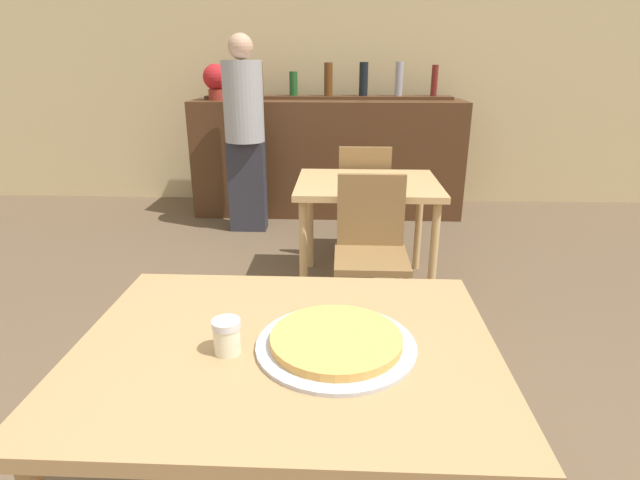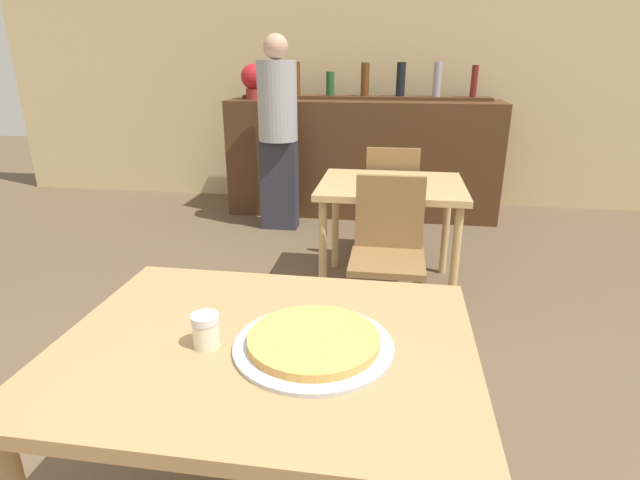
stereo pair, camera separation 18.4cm
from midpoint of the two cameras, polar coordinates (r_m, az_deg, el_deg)
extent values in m
cube|color=#D1B784|center=(5.41, 6.52, 19.07)|extent=(8.00, 0.05, 2.80)
cube|color=#A87F51|center=(1.41, -2.46, -12.21)|extent=(1.14, 0.88, 0.04)
cylinder|color=#A87F51|center=(2.05, -14.71, -13.96)|extent=(0.05, 0.05, 0.71)
cylinder|color=#A87F51|center=(1.93, 15.75, -16.48)|extent=(0.05, 0.05, 0.71)
cube|color=tan|center=(3.24, 9.80, 6.07)|extent=(0.91, 0.76, 0.04)
cylinder|color=tan|center=(3.06, 2.03, -1.69)|extent=(0.05, 0.05, 0.70)
cylinder|color=tan|center=(3.08, 16.83, -2.44)|extent=(0.05, 0.05, 0.70)
cylinder|color=tan|center=(3.66, 3.21, 1.98)|extent=(0.05, 0.05, 0.70)
cylinder|color=tan|center=(3.68, 15.59, 1.33)|extent=(0.05, 0.05, 0.70)
cube|color=#4C2D19|center=(4.99, 5.87, 9.25)|extent=(2.60, 0.56, 1.11)
cube|color=#4C2D19|center=(5.06, 6.20, 15.88)|extent=(2.39, 0.24, 0.03)
cylinder|color=#9999A3|center=(5.20, -5.55, 17.64)|extent=(0.09, 0.09, 0.26)
cylinder|color=#5B3314|center=(5.13, -1.70, 17.96)|extent=(0.09, 0.09, 0.31)
cylinder|color=#1E5123|center=(5.08, 2.25, 17.43)|extent=(0.08, 0.08, 0.22)
cylinder|color=#5B3314|center=(5.05, 6.27, 17.78)|extent=(0.08, 0.08, 0.31)
cylinder|color=black|center=(5.05, 10.31, 17.61)|extent=(0.09, 0.09, 0.31)
cylinder|color=#9999A3|center=(5.06, 14.32, 17.36)|extent=(0.07, 0.07, 0.31)
cylinder|color=maroon|center=(5.11, 18.25, 16.86)|extent=(0.06, 0.06, 0.29)
cube|color=olive|center=(2.72, 9.60, -2.48)|extent=(0.40, 0.40, 0.04)
cube|color=olive|center=(2.82, 9.84, 3.14)|extent=(0.38, 0.04, 0.41)
cylinder|color=olive|center=(2.67, 5.65, -8.35)|extent=(0.03, 0.03, 0.43)
cylinder|color=olive|center=(2.68, 13.00, -8.70)|extent=(0.03, 0.03, 0.43)
cylinder|color=olive|center=(2.97, 6.03, -5.25)|extent=(0.03, 0.03, 0.43)
cylinder|color=olive|center=(2.98, 12.60, -5.58)|extent=(0.03, 0.03, 0.43)
cube|color=olive|center=(3.92, 9.48, 4.53)|extent=(0.40, 0.40, 0.04)
cube|color=olive|center=(3.69, 9.70, 7.14)|extent=(0.38, 0.04, 0.41)
cylinder|color=olive|center=(4.15, 11.63, 1.90)|extent=(0.03, 0.03, 0.43)
cylinder|color=olive|center=(4.15, 6.94, 2.14)|extent=(0.03, 0.03, 0.43)
cylinder|color=olive|center=(3.83, 11.84, 0.33)|extent=(0.03, 0.03, 0.43)
cylinder|color=olive|center=(3.82, 6.75, 0.59)|extent=(0.03, 0.03, 0.43)
cylinder|color=#B7B7BC|center=(1.36, 3.19, -12.05)|extent=(0.43, 0.43, 0.01)
cylinder|color=gold|center=(1.35, 3.21, -11.41)|extent=(0.35, 0.35, 0.02)
cylinder|color=beige|center=(1.37, -9.11, -10.67)|extent=(0.07, 0.07, 0.07)
cylinder|color=silver|center=(1.35, -9.22, -8.94)|extent=(0.07, 0.07, 0.02)
cube|color=#2D2D38|center=(4.55, -3.48, 6.28)|extent=(0.32, 0.18, 0.80)
cylinder|color=#9E9EA3|center=(4.44, -3.69, 15.55)|extent=(0.34, 0.34, 0.67)
sphere|color=tan|center=(4.42, -3.82, 21.21)|extent=(0.21, 0.21, 0.21)
cylinder|color=maroon|center=(5.03, -6.43, 16.25)|extent=(0.16, 0.16, 0.10)
sphere|color=red|center=(5.02, -6.51, 18.05)|extent=(0.24, 0.24, 0.24)
camera|label=1|loc=(0.09, -87.14, 1.05)|focal=28.00mm
camera|label=2|loc=(0.09, 92.86, -1.05)|focal=28.00mm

